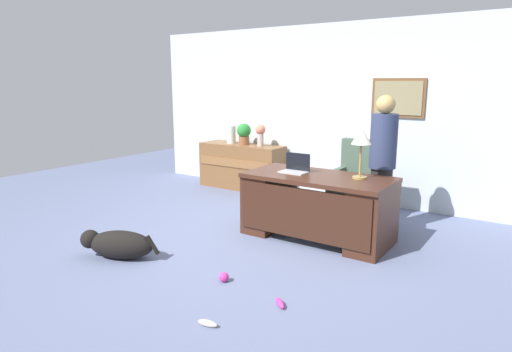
{
  "coord_description": "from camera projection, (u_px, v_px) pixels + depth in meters",
  "views": [
    {
      "loc": [
        2.85,
        -3.9,
        1.83
      ],
      "look_at": [
        0.01,
        0.3,
        0.75
      ],
      "focal_mm": 31.22,
      "sensor_mm": 36.0,
      "label": 1
    }
  ],
  "objects": [
    {
      "name": "back_wall",
      "position": [
        339.0,
        113.0,
        6.92
      ],
      "size": [
        7.0,
        0.16,
        2.7
      ],
      "color": "silver",
      "rests_on": "ground_plane"
    },
    {
      "name": "vase_with_flowers",
      "position": [
        260.0,
        133.0,
        7.39
      ],
      "size": [
        0.17,
        0.17,
        0.36
      ],
      "color": "#BFB1AD",
      "rests_on": "credenza"
    },
    {
      "name": "person_standing",
      "position": [
        382.0,
        163.0,
        5.38
      ],
      "size": [
        0.32,
        0.32,
        1.68
      ],
      "color": "#262323",
      "rests_on": "ground_plane"
    },
    {
      "name": "dog_toy_ball",
      "position": [
        224.0,
        277.0,
        4.14
      ],
      "size": [
        0.09,
        0.09,
        0.09
      ],
      "primitive_type": "sphere",
      "color": "#D8338C",
      "rests_on": "ground_plane"
    },
    {
      "name": "desk",
      "position": [
        317.0,
        205.0,
        5.21
      ],
      "size": [
        1.7,
        0.83,
        0.76
      ],
      "color": "#422316",
      "rests_on": "ground_plane"
    },
    {
      "name": "desk_lamp",
      "position": [
        361.0,
        139.0,
        4.9
      ],
      "size": [
        0.22,
        0.22,
        0.57
      ],
      "color": "#9E8447",
      "rests_on": "desk"
    },
    {
      "name": "ground_plane",
      "position": [
        241.0,
        244.0,
        5.1
      ],
      "size": [
        12.0,
        12.0,
        0.0
      ],
      "primitive_type": "plane",
      "color": "slate"
    },
    {
      "name": "dog_toy_plush",
      "position": [
        280.0,
        303.0,
        3.7
      ],
      "size": [
        0.16,
        0.15,
        0.05
      ],
      "primitive_type": "ellipsoid",
      "rotation": [
        0.0,
        0.0,
        2.41
      ],
      "color": "#D8338C",
      "rests_on": "ground_plane"
    },
    {
      "name": "potted_plant",
      "position": [
        244.0,
        133.0,
        7.58
      ],
      "size": [
        0.24,
        0.24,
        0.36
      ],
      "color": "brown",
      "rests_on": "credenza"
    },
    {
      "name": "credenza",
      "position": [
        242.0,
        166.0,
        7.73
      ],
      "size": [
        1.53,
        0.5,
        0.77
      ],
      "color": "brown",
      "rests_on": "ground_plane"
    },
    {
      "name": "laptop",
      "position": [
        295.0,
        168.0,
        5.33
      ],
      "size": [
        0.32,
        0.22,
        0.22
      ],
      "color": "#B2B5BA",
      "rests_on": "desk"
    },
    {
      "name": "vase_empty",
      "position": [
        231.0,
        135.0,
        7.74
      ],
      "size": [
        0.15,
        0.15,
        0.31
      ],
      "primitive_type": "cylinder",
      "color": "silver",
      "rests_on": "credenza"
    },
    {
      "name": "dog_lying",
      "position": [
        118.0,
        244.0,
        4.68
      ],
      "size": [
        0.82,
        0.56,
        0.3
      ],
      "color": "black",
      "rests_on": "ground_plane"
    },
    {
      "name": "armchair",
      "position": [
        358.0,
        185.0,
        5.94
      ],
      "size": [
        0.6,
        0.59,
        1.07
      ],
      "color": "#475B4C",
      "rests_on": "ground_plane"
    },
    {
      "name": "dog_toy_bone",
      "position": [
        208.0,
        323.0,
        3.39
      ],
      "size": [
        0.17,
        0.08,
        0.05
      ],
      "primitive_type": "ellipsoid",
      "rotation": [
        0.0,
        0.0,
        3.3
      ],
      "color": "beige",
      "rests_on": "ground_plane"
    }
  ]
}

